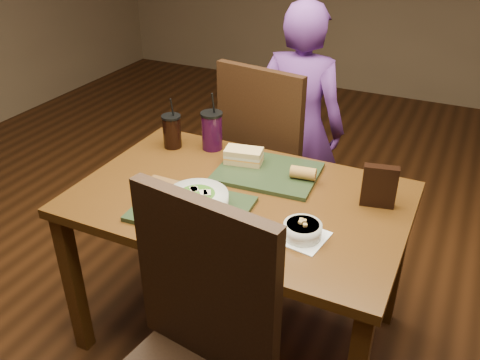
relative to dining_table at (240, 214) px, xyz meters
name	(u,v)px	position (x,y,z in m)	size (l,w,h in m)	color
ground	(240,331)	(0.00, 0.00, -0.66)	(6.00, 6.00, 0.00)	#381C0B
dining_table	(240,214)	(0.00, 0.00, 0.00)	(1.30, 0.85, 0.75)	#4B2B0F
chair_far	(267,152)	(-0.16, 0.67, -0.05)	(0.54, 0.54, 1.09)	black
diner	(300,127)	(-0.06, 0.88, 0.02)	(0.50, 0.33, 1.36)	#602E7F
tray_near	(192,209)	(-0.12, -0.18, 0.10)	(0.42, 0.32, 0.02)	black
tray_far	(268,172)	(0.03, 0.21, 0.10)	(0.42, 0.32, 0.02)	black
salad_bowl	(197,200)	(-0.09, -0.18, 0.15)	(0.23, 0.23, 0.08)	silver
soup_bowl	(302,230)	(0.32, -0.16, 0.12)	(0.18, 0.18, 0.07)	white
sandwich_near	(162,189)	(-0.26, -0.16, 0.14)	(0.13, 0.09, 0.06)	#593819
sandwich_far	(244,156)	(-0.09, 0.23, 0.14)	(0.17, 0.12, 0.06)	tan
baguette_near	(205,226)	(0.01, -0.30, 0.13)	(0.05, 0.05, 0.10)	#AD7533
baguette_far	(303,173)	(0.19, 0.21, 0.13)	(0.05, 0.05, 0.10)	#AD7533
cup_cola	(172,131)	(-0.48, 0.26, 0.17)	(0.09, 0.09, 0.24)	black
cup_berry	(212,130)	(-0.30, 0.33, 0.18)	(0.10, 0.10, 0.28)	black
chip_bag	(379,186)	(0.50, 0.16, 0.17)	(0.13, 0.04, 0.17)	black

